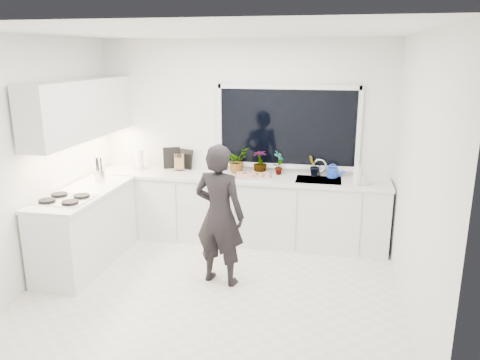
# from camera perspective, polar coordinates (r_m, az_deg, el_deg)

# --- Properties ---
(floor) EXTENTS (4.00, 3.50, 0.02)m
(floor) POSITION_cam_1_polar(r_m,az_deg,el_deg) (5.27, -3.34, -13.27)
(floor) COLOR beige
(floor) RESTS_ON ground
(wall_back) EXTENTS (4.00, 0.02, 2.70)m
(wall_back) POSITION_cam_1_polar(r_m,az_deg,el_deg) (6.46, 0.46, 4.91)
(wall_back) COLOR white
(wall_back) RESTS_ON ground
(wall_left) EXTENTS (0.02, 3.50, 2.70)m
(wall_left) POSITION_cam_1_polar(r_m,az_deg,el_deg) (5.64, -23.75, 2.10)
(wall_left) COLOR white
(wall_left) RESTS_ON ground
(wall_right) EXTENTS (0.02, 3.50, 2.70)m
(wall_right) POSITION_cam_1_polar(r_m,az_deg,el_deg) (4.69, 20.86, -0.02)
(wall_right) COLOR white
(wall_right) RESTS_ON ground
(ceiling) EXTENTS (4.00, 3.50, 0.02)m
(ceiling) POSITION_cam_1_polar(r_m,az_deg,el_deg) (4.65, -3.88, 17.74)
(ceiling) COLOR white
(ceiling) RESTS_ON wall_back
(window) EXTENTS (1.80, 0.02, 1.00)m
(window) POSITION_cam_1_polar(r_m,az_deg,el_deg) (6.31, 5.79, 6.42)
(window) COLOR black
(window) RESTS_ON wall_back
(base_cabinets_back) EXTENTS (3.92, 0.58, 0.88)m
(base_cabinets_back) POSITION_cam_1_polar(r_m,az_deg,el_deg) (6.39, -0.09, -3.64)
(base_cabinets_back) COLOR white
(base_cabinets_back) RESTS_ON floor
(base_cabinets_left) EXTENTS (0.58, 1.60, 0.88)m
(base_cabinets_left) POSITION_cam_1_polar(r_m,az_deg,el_deg) (5.99, -18.25, -5.75)
(base_cabinets_left) COLOR white
(base_cabinets_left) RESTS_ON floor
(countertop_back) EXTENTS (3.94, 0.62, 0.04)m
(countertop_back) POSITION_cam_1_polar(r_m,az_deg,el_deg) (6.25, -0.11, 0.33)
(countertop_back) COLOR silver
(countertop_back) RESTS_ON base_cabinets_back
(countertop_left) EXTENTS (0.62, 1.60, 0.04)m
(countertop_left) POSITION_cam_1_polar(r_m,az_deg,el_deg) (5.85, -18.62, -1.53)
(countertop_left) COLOR silver
(countertop_left) RESTS_ON base_cabinets_left
(upper_cabinets) EXTENTS (0.34, 2.10, 0.70)m
(upper_cabinets) POSITION_cam_1_polar(r_m,az_deg,el_deg) (6.02, -18.73, 8.18)
(upper_cabinets) COLOR white
(upper_cabinets) RESTS_ON wall_left
(sink) EXTENTS (0.58, 0.42, 0.14)m
(sink) POSITION_cam_1_polar(r_m,az_deg,el_deg) (6.15, 9.53, -0.42)
(sink) COLOR silver
(sink) RESTS_ON countertop_back
(faucet) EXTENTS (0.03, 0.03, 0.22)m
(faucet) POSITION_cam_1_polar(r_m,az_deg,el_deg) (6.30, 9.67, 1.46)
(faucet) COLOR silver
(faucet) RESTS_ON countertop_back
(stovetop) EXTENTS (0.56, 0.48, 0.03)m
(stovetop) POSITION_cam_1_polar(r_m,az_deg,el_deg) (5.56, -20.60, -2.17)
(stovetop) COLOR black
(stovetop) RESTS_ON countertop_left
(person) EXTENTS (0.65, 0.50, 1.59)m
(person) POSITION_cam_1_polar(r_m,az_deg,el_deg) (5.12, -2.53, -4.30)
(person) COLOR black
(person) RESTS_ON floor
(pizza_tray) EXTENTS (0.53, 0.43, 0.03)m
(pizza_tray) POSITION_cam_1_polar(r_m,az_deg,el_deg) (6.19, 1.59, 0.51)
(pizza_tray) COLOR #B5B6BA
(pizza_tray) RESTS_ON countertop_back
(pizza) EXTENTS (0.48, 0.38, 0.01)m
(pizza) POSITION_cam_1_polar(r_m,az_deg,el_deg) (6.18, 1.59, 0.66)
(pizza) COLOR red
(pizza) RESTS_ON pizza_tray
(watering_can) EXTENTS (0.16, 0.16, 0.13)m
(watering_can) POSITION_cam_1_polar(r_m,az_deg,el_deg) (6.27, 11.20, 0.90)
(watering_can) COLOR blue
(watering_can) RESTS_ON countertop_back
(paper_towel_roll) EXTENTS (0.14, 0.14, 0.26)m
(paper_towel_roll) POSITION_cam_1_polar(r_m,az_deg,el_deg) (6.75, -12.14, 2.42)
(paper_towel_roll) COLOR white
(paper_towel_roll) RESTS_ON countertop_back
(knife_block) EXTENTS (0.15, 0.13, 0.22)m
(knife_block) POSITION_cam_1_polar(r_m,az_deg,el_deg) (6.59, -7.41, 2.14)
(knife_block) COLOR brown
(knife_block) RESTS_ON countertop_back
(utensil_crock) EXTENTS (0.14, 0.14, 0.16)m
(utensil_crock) POSITION_cam_1_polar(r_m,az_deg,el_deg) (6.20, -16.72, 0.52)
(utensil_crock) COLOR silver
(utensil_crock) RESTS_ON countertop_left
(picture_frame_large) EXTENTS (0.21, 0.10, 0.28)m
(picture_frame_large) POSITION_cam_1_polar(r_m,az_deg,el_deg) (6.65, -6.60, 2.56)
(picture_frame_large) COLOR black
(picture_frame_large) RESTS_ON countertop_back
(picture_frame_small) EXTENTS (0.24, 0.12, 0.30)m
(picture_frame_small) POSITION_cam_1_polar(r_m,az_deg,el_deg) (6.72, -8.28, 2.71)
(picture_frame_small) COLOR black
(picture_frame_small) RESTS_ON countertop_back
(herb_plants) EXTENTS (1.32, 0.38, 0.34)m
(herb_plants) POSITION_cam_1_polar(r_m,az_deg,el_deg) (6.33, 1.85, 2.25)
(herb_plants) COLOR #26662D
(herb_plants) RESTS_ON countertop_back
(soap_bottles) EXTENTS (0.19, 0.13, 0.31)m
(soap_bottles) POSITION_cam_1_polar(r_m,az_deg,el_deg) (5.96, 14.31, 0.73)
(soap_bottles) COLOR #D8BF66
(soap_bottles) RESTS_ON countertop_back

